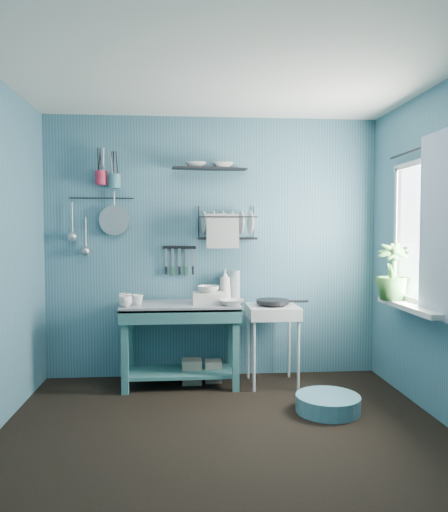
{
  "coord_description": "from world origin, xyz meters",
  "views": [
    {
      "loc": [
        -0.29,
        -3.32,
        1.42
      ],
      "look_at": [
        0.05,
        0.85,
        1.2
      ],
      "focal_mm": 35.0,
      "sensor_mm": 36.0,
      "label": 1
    }
  ],
  "objects": [
    {
      "name": "hotplate_stand",
      "position": [
        0.52,
        1.15,
        0.36
      ],
      "size": [
        0.46,
        0.46,
        0.73
      ],
      "primitive_type": "cube",
      "rotation": [
        0.0,
        0.0,
        0.02
      ],
      "color": "silver",
      "rests_on": "floor"
    },
    {
      "name": "storage_tin_small",
      "position": [
        -0.02,
        1.27,
        0.1
      ],
      "size": [
        0.15,
        0.15,
        0.2
      ],
      "primitive_type": "cube",
      "color": "gray",
      "rests_on": "floor"
    },
    {
      "name": "wall_back",
      "position": [
        0.0,
        1.5,
        1.25
      ],
      "size": [
        3.2,
        0.0,
        3.2
      ],
      "primitive_type": "plane",
      "rotation": [
        1.57,
        0.0,
        0.0
      ],
      "color": "#396474",
      "rests_on": "ground"
    },
    {
      "name": "tub_bowl",
      "position": [
        -0.07,
        1.17,
        0.88
      ],
      "size": [
        0.2,
        0.19,
        0.06
      ],
      "primitive_type": "imported",
      "color": "silver",
      "rests_on": "wash_tub"
    },
    {
      "name": "curtain_rod",
      "position": [
        1.54,
        0.45,
        2.05
      ],
      "size": [
        0.02,
        1.05,
        0.02
      ],
      "primitive_type": "cylinder",
      "rotation": [
        1.57,
        0.0,
        0.0
      ],
      "color": "black",
      "rests_on": "wall_right"
    },
    {
      "name": "wash_tub",
      "position": [
        -0.07,
        1.17,
        0.8
      ],
      "size": [
        0.28,
        0.22,
        0.1
      ],
      "primitive_type": "cube",
      "color": "silver",
      "rests_on": "work_counter"
    },
    {
      "name": "colander",
      "position": [
        -0.94,
        1.45,
        1.51
      ],
      "size": [
        0.28,
        0.03,
        0.28
      ],
      "primitive_type": "cylinder",
      "rotation": [
        1.54,
        0.0,
        0.0
      ],
      "color": "#A0A3A8",
      "rests_on": "wall_back"
    },
    {
      "name": "knife_strip",
      "position": [
        -0.33,
        1.47,
        1.25
      ],
      "size": [
        0.32,
        0.06,
        0.03
      ],
      "primitive_type": "cube",
      "rotation": [
        0.0,
        0.0,
        -0.14
      ],
      "color": "black",
      "rests_on": "wall_back"
    },
    {
      "name": "counter_bowl",
      "position": [
        0.13,
        1.04,
        0.78
      ],
      "size": [
        0.22,
        0.22,
        0.05
      ],
      "primitive_type": "imported",
      "color": "silver",
      "rests_on": "work_counter"
    },
    {
      "name": "frying_pan",
      "position": [
        0.52,
        1.15,
        0.77
      ],
      "size": [
        0.3,
        0.3,
        0.03
      ],
      "primitive_type": "cylinder",
      "color": "black",
      "rests_on": "hotplate_stand"
    },
    {
      "name": "potted_plant",
      "position": [
        1.46,
        0.72,
        1.07
      ],
      "size": [
        0.34,
        0.34,
        0.48
      ],
      "primitive_type": "imported",
      "rotation": [
        0.0,
        0.0,
        -0.34
      ],
      "color": "#2E6026",
      "rests_on": "windowsill"
    },
    {
      "name": "mug_right",
      "position": [
        -0.82,
        1.19,
        0.8
      ],
      "size": [
        0.17,
        0.17,
        0.1
      ],
      "primitive_type": "imported",
      "rotation": [
        0.0,
        0.0,
        1.05
      ],
      "color": "silver",
      "rests_on": "work_counter"
    },
    {
      "name": "wall_front",
      "position": [
        0.0,
        -1.5,
        1.25
      ],
      "size": [
        3.2,
        0.0,
        3.2
      ],
      "primitive_type": "plane",
      "rotation": [
        -1.57,
        0.0,
        0.0
      ],
      "color": "#396474",
      "rests_on": "ground"
    },
    {
      "name": "dish_rack",
      "position": [
        0.12,
        1.37,
        1.49
      ],
      "size": [
        0.58,
        0.32,
        0.32
      ],
      "primitive_type": "cube",
      "rotation": [
        0.0,
        0.0,
        -0.15
      ],
      "color": "black",
      "rests_on": "wall_back"
    },
    {
      "name": "soap_bottle",
      "position": [
        0.1,
        1.39,
        0.9
      ],
      "size": [
        0.11,
        0.12,
        0.3
      ],
      "primitive_type": "imported",
      "color": "silver",
      "rests_on": "work_counter"
    },
    {
      "name": "window_glass",
      "position": [
        1.59,
        0.45,
        1.4
      ],
      "size": [
        0.0,
        1.1,
        1.1
      ],
      "primitive_type": "plane",
      "rotation": [
        1.57,
        0.0,
        1.57
      ],
      "color": "white",
      "rests_on": "wall_right"
    },
    {
      "name": "utensil_cup_teal",
      "position": [
        -0.93,
        1.42,
        1.87
      ],
      "size": [
        0.11,
        0.11,
        0.13
      ],
      "primitive_type": "cylinder",
      "color": "#3B727C",
      "rests_on": "wall_back"
    },
    {
      "name": "water_bottle",
      "position": [
        0.2,
        1.41,
        0.89
      ],
      "size": [
        0.09,
        0.09,
        0.28
      ],
      "primitive_type": "cylinder",
      "color": "#A2AFB4",
      "rests_on": "work_counter"
    },
    {
      "name": "ladle_inner",
      "position": [
        -1.21,
        1.46,
        1.39
      ],
      "size": [
        0.01,
        0.01,
        0.3
      ],
      "primitive_type": "cylinder",
      "color": "#A0A3A8",
      "rests_on": "wall_back"
    },
    {
      "name": "mug_left",
      "position": [
        -0.8,
        1.03,
        0.8
      ],
      "size": [
        0.12,
        0.12,
        0.1
      ],
      "primitive_type": "imported",
      "color": "silver",
      "rests_on": "work_counter"
    },
    {
      "name": "curtain",
      "position": [
        1.52,
        0.15,
        1.45
      ],
      "size": [
        0.0,
        1.35,
        1.35
      ],
      "primitive_type": "plane",
      "rotation": [
        1.57,
        0.0,
        1.57
      ],
      "color": "silver",
      "rests_on": "wall_right"
    },
    {
      "name": "floor_basin",
      "position": [
        0.83,
        0.42,
        0.07
      ],
      "size": [
        0.5,
        0.5,
        0.13
      ],
      "primitive_type": "cylinder",
      "color": "teal",
      "rests_on": "floor"
    },
    {
      "name": "ceiling",
      "position": [
        0.0,
        0.0,
        2.5
      ],
      "size": [
        3.2,
        3.2,
        0.0
      ],
      "primitive_type": "plane",
      "rotation": [
        3.14,
        0.0,
        0.0
      ],
      "color": "silver",
      "rests_on": "ground"
    },
    {
      "name": "ladle_outer",
      "position": [
        -1.33,
        1.46,
        1.53
      ],
      "size": [
        0.01,
        0.01,
        0.3
      ],
      "primitive_type": "cylinder",
      "color": "#A0A3A8",
      "rests_on": "wall_back"
    },
    {
      "name": "windowsill",
      "position": [
        1.5,
        0.45,
        0.81
      ],
      "size": [
        0.16,
        0.95,
        0.04
      ],
      "primitive_type": "cube",
      "color": "silver",
      "rests_on": "wall_right"
    },
    {
      "name": "floor",
      "position": [
        0.0,
        0.0,
        0.0
      ],
      "size": [
        3.2,
        3.2,
        0.0
      ],
      "primitive_type": "plane",
      "color": "black",
      "rests_on": "ground"
    },
    {
      "name": "work_counter",
      "position": [
        -0.32,
        1.19,
        0.38
      ],
      "size": [
        1.14,
        0.71,
        0.75
      ],
      "primitive_type": "cube",
      "rotation": [
        0.0,
        0.0,
        0.18
      ],
      "color": "#316766",
      "rests_on": "floor"
    },
    {
      "name": "utensil_cup_magenta",
      "position": [
        -1.05,
        1.42,
        1.9
      ],
      "size": [
        0.11,
        0.11,
        0.13
      ],
      "primitive_type": "cylinder",
      "color": "#B1203B",
      "rests_on": "wall_back"
    },
    {
      "name": "upper_shelf",
      "position": [
        -0.04,
        1.4,
        2.0
      ],
      "size": [
        0.72,
        0.26,
        0.02
      ],
      "primitive_type": "cube",
      "rotation": [
        0.0,
        0.0,
        0.11
      ],
      "color": "black",
      "rests_on": "wall_back"
    },
    {
      "name": "mug_mid",
      "position": [
        -0.7,
        1.13,
        0.8
      ],
      "size": [
        0.14,
        0.14,
        0.09
      ],
      "primitive_type": "imported",
      "rotation": [
        0.0,
        0.0,
        0.52
      ],
      "color": "silver",
      "rests_on": "work_counter"
    },
    {
      "name": "shelf_bowl_right",
      "position": [
        0.09,
        1.4,
        2.01
      ],
      "size": [
        0.23,
        0.23,
        0.05
      ],
      "primitive_type": "imported",
      "rotation": [
        0.0,
        0.0,
        -0.14
      ],
      "color": "silver",
      "rests_on": "upper_shelf"
    },
    {
      "name": "storage_tin_large",
      "position": [
        -0.22,
        1.24,
        0.11
      ],
      "size": [
        0.18,
        0.18,
        0.22
      ],
      "primitive_type": "cube",
      "color": "gray",
      "rests_on": "floor"
    },
    {
      "name": "shelf_bowl_left",
      "position": [
        -0.17,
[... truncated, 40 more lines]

